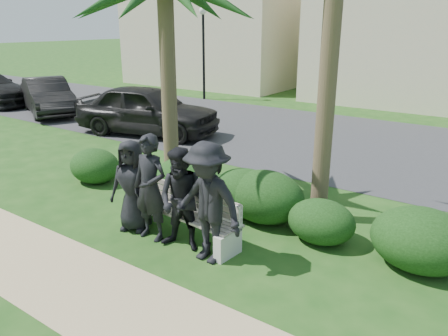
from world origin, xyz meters
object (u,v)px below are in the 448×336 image
(man_a, at_px, (133,186))
(man_b, at_px, (150,188))
(street_lamp, at_px, (203,37))
(car_b, at_px, (48,96))
(man_d, at_px, (208,203))
(man_c, at_px, (182,200))
(park_bench, at_px, (181,216))
(car_a, at_px, (147,110))

(man_a, distance_m, man_b, 0.52)
(street_lamp, relative_size, man_b, 2.32)
(man_b, bearing_deg, car_b, 150.77)
(man_d, bearing_deg, man_c, 176.32)
(park_bench, xyz_separation_m, man_c, (0.33, -0.31, 0.49))
(man_d, distance_m, car_a, 8.56)
(man_d, relative_size, car_b, 0.44)
(man_b, bearing_deg, street_lamp, 121.23)
(man_a, xyz_separation_m, car_a, (-4.89, 5.30, -0.01))
(man_b, height_order, car_b, man_b)
(street_lamp, height_order, man_b, street_lamp)
(street_lamp, height_order, man_a, street_lamp)
(park_bench, xyz_separation_m, car_a, (-5.75, 5.03, 0.45))
(park_bench, relative_size, man_c, 1.39)
(park_bench, height_order, man_b, man_b)
(man_b, distance_m, man_d, 1.24)
(man_a, height_order, man_c, man_c)
(man_a, xyz_separation_m, man_d, (1.75, -0.11, 0.13))
(man_a, relative_size, car_b, 0.38)
(man_b, height_order, man_c, man_b)
(car_a, xyz_separation_m, car_b, (-5.84, 0.18, -0.10))
(man_a, bearing_deg, park_bench, -2.34)
(man_b, bearing_deg, man_a, 168.52)
(man_a, xyz_separation_m, man_b, (0.51, -0.08, 0.09))
(street_lamp, xyz_separation_m, man_b, (8.23, -12.13, -2.02))
(street_lamp, height_order, man_c, street_lamp)
(man_c, bearing_deg, man_b, 170.17)
(man_a, xyz_separation_m, man_c, (1.19, -0.05, 0.03))
(man_a, bearing_deg, car_a, 113.38)
(street_lamp, xyz_separation_m, man_c, (8.92, -12.10, -2.08))
(man_c, xyz_separation_m, car_a, (-6.08, 5.35, -0.04))
(park_bench, distance_m, car_b, 12.71)
(man_d, xyz_separation_m, car_a, (-6.63, 5.41, -0.14))
(park_bench, height_order, man_a, man_a)
(man_d, height_order, car_b, man_d)
(street_lamp, xyz_separation_m, man_a, (7.72, -12.05, -2.11))
(park_bench, bearing_deg, street_lamp, 130.77)
(car_b, bearing_deg, man_c, -90.29)
(street_lamp, distance_m, man_d, 15.54)
(car_b, bearing_deg, man_a, -92.46)
(man_c, xyz_separation_m, man_d, (0.55, -0.06, 0.10))
(man_b, xyz_separation_m, car_a, (-5.40, 5.37, -0.10))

